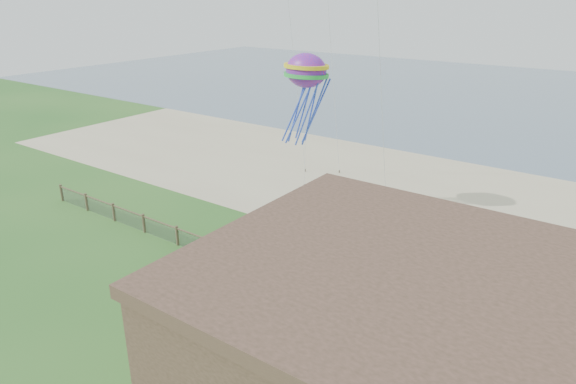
# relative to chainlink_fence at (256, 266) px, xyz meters

# --- Properties ---
(ground) EXTENTS (160.00, 160.00, 0.00)m
(ground) POSITION_rel_chainlink_fence_xyz_m (0.00, -6.00, -0.55)
(ground) COLOR #296322
(ground) RESTS_ON ground
(sand_beach) EXTENTS (72.00, 20.00, 0.02)m
(sand_beach) POSITION_rel_chainlink_fence_xyz_m (0.00, 16.00, -0.55)
(sand_beach) COLOR #C0B38B
(sand_beach) RESTS_ON ground
(ocean) EXTENTS (160.00, 68.00, 0.02)m
(ocean) POSITION_rel_chainlink_fence_xyz_m (0.00, 60.00, -0.55)
(ocean) COLOR slate
(ocean) RESTS_ON ground
(chainlink_fence) EXTENTS (36.20, 0.20, 1.25)m
(chainlink_fence) POSITION_rel_chainlink_fence_xyz_m (0.00, 0.00, 0.00)
(chainlink_fence) COLOR #493F29
(chainlink_fence) RESTS_ON ground
(motel_deck) EXTENTS (15.00, 2.00, 0.50)m
(motel_deck) POSITION_rel_chainlink_fence_xyz_m (13.00, -1.00, -0.30)
(motel_deck) COLOR brown
(motel_deck) RESTS_ON ground
(picnic_table) EXTENTS (2.06, 1.73, 0.76)m
(picnic_table) POSITION_rel_chainlink_fence_xyz_m (2.43, -3.51, -0.17)
(picnic_table) COLOR brown
(picnic_table) RESTS_ON ground
(octopus_kite) EXTENTS (3.58, 2.85, 6.58)m
(octopus_kite) POSITION_rel_chainlink_fence_xyz_m (-3.26, 9.51, 7.18)
(octopus_kite) COLOR #D6215C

